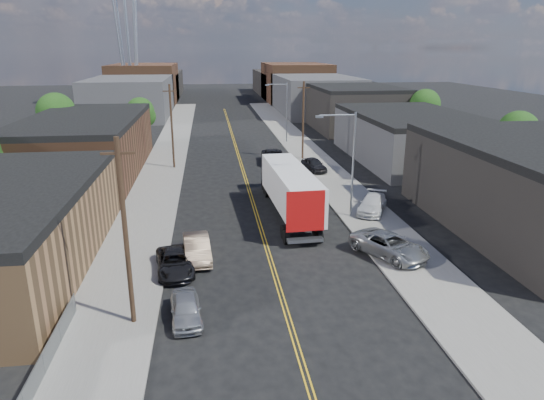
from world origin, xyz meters
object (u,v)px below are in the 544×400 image
object	(u,v)px
car_left_a	(186,309)
car_right_lot_b	(372,204)
car_right_lot_c	(314,165)
car_left_c	(175,262)
semi_truck	(287,185)
car_ahead_truck	(273,157)
car_right_lot_a	(389,245)
car_left_b	(197,248)

from	to	relation	value
car_left_a	car_right_lot_b	distance (m)	22.12
car_right_lot_c	car_left_c	bearing A→B (deg)	-131.92
semi_truck	car_left_c	xyz separation A→B (m)	(-9.18, -11.03, -1.77)
car_left_a	car_left_c	size ratio (longest dim) A/B	0.81
car_left_a	car_ahead_truck	distance (m)	37.59
car_right_lot_b	car_right_lot_c	distance (m)	15.41
car_right_lot_a	car_right_lot_b	bearing A→B (deg)	49.05
car_ahead_truck	car_left_c	bearing A→B (deg)	-105.15
car_right_lot_c	car_ahead_truck	world-z (taller)	car_right_lot_c
car_left_c	car_ahead_truck	bearing A→B (deg)	63.53
car_right_lot_a	car_ahead_truck	xyz separation A→B (m)	(-4.15, 30.04, -0.13)
semi_truck	car_right_lot_b	bearing A→B (deg)	-13.08
car_left_b	car_right_lot_a	bearing A→B (deg)	-11.81
car_left_a	car_right_lot_c	xyz separation A→B (m)	(13.66, 30.96, 0.24)
car_left_a	car_left_c	bearing A→B (deg)	93.34
car_right_lot_a	car_right_lot_c	distance (m)	24.63
car_left_c	car_right_lot_b	world-z (taller)	car_right_lot_b
semi_truck	car_left_c	bearing A→B (deg)	-132.42
car_left_a	car_right_lot_b	bearing A→B (deg)	39.57
semi_truck	car_ahead_truck	distance (m)	19.45
car_left_a	car_right_lot_c	bearing A→B (deg)	60.64
car_ahead_truck	car_left_b	bearing A→B (deg)	-103.80
car_left_c	car_right_lot_a	distance (m)	14.61
car_left_c	car_ahead_truck	size ratio (longest dim) A/B	0.83
car_left_b	car_ahead_truck	bearing A→B (deg)	67.32
car_left_c	car_left_b	bearing A→B (deg)	46.05
car_right_lot_b	semi_truck	bearing A→B (deg)	-162.88
semi_truck	car_left_c	distance (m)	14.46
car_left_b	semi_truck	bearing A→B (deg)	44.55
car_left_c	car_right_lot_a	world-z (taller)	car_right_lot_a
car_left_a	car_left_b	distance (m)	7.91
semi_truck	car_left_c	world-z (taller)	semi_truck
car_left_b	car_left_c	distance (m)	2.36
semi_truck	car_left_a	size ratio (longest dim) A/B	4.16
car_left_b	car_right_lot_c	world-z (taller)	car_right_lot_c
car_right_lot_c	car_ahead_truck	distance (m)	6.82
car_left_a	car_left_c	world-z (taller)	car_left_c
car_right_lot_c	car_left_b	bearing A→B (deg)	-131.38
car_left_a	car_ahead_truck	size ratio (longest dim) A/B	0.67
semi_truck	car_left_b	xyz separation A→B (m)	(-7.78, -9.14, -1.65)
car_right_lot_a	car_right_lot_b	xyz separation A→B (m)	(1.95, 9.34, -0.07)
car_right_lot_b	car_left_b	bearing A→B (deg)	-125.28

